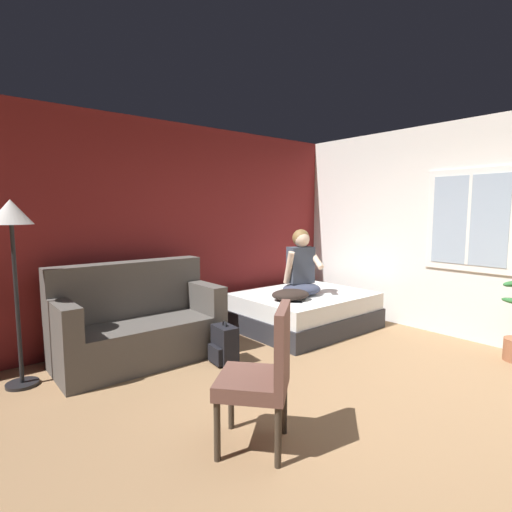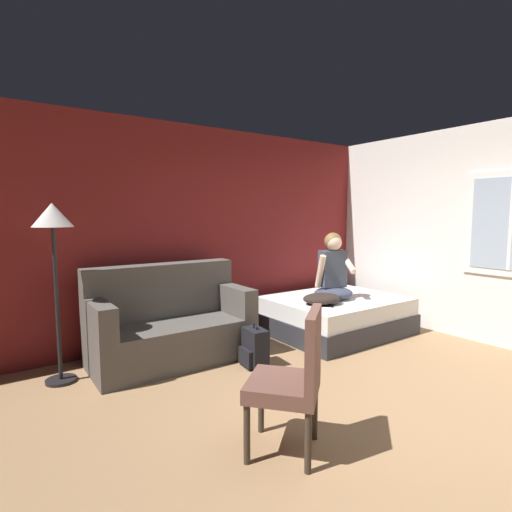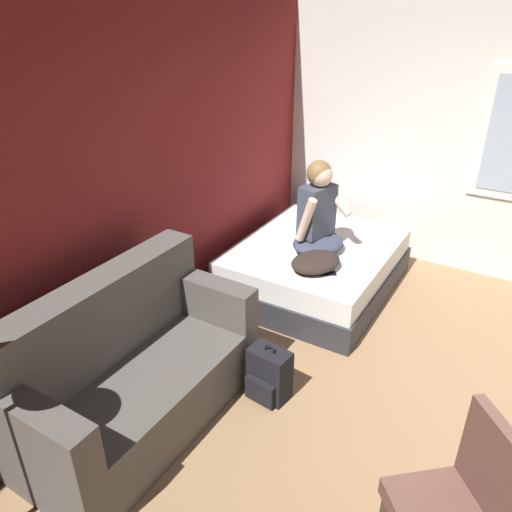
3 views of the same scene
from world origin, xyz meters
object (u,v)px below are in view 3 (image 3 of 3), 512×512
object	(u,v)px
couch	(132,372)
person_seated	(318,216)
cell_phone	(328,274)
bed	(315,267)
throw_pillow	(316,262)
side_chair	(461,505)
backpack	(269,375)

from	to	relation	value
couch	person_seated	distance (m)	2.21
person_seated	cell_phone	world-z (taller)	person_seated
person_seated	bed	bearing A→B (deg)	20.84
throw_pillow	cell_phone	distance (m)	0.15
bed	cell_phone	world-z (taller)	cell_phone
side_chair	backpack	world-z (taller)	side_chair
backpack	throw_pillow	world-z (taller)	throw_pillow
person_seated	cell_phone	size ratio (longest dim) A/B	6.08
bed	cell_phone	size ratio (longest dim) A/B	12.13
bed	throw_pillow	world-z (taller)	throw_pillow
couch	side_chair	size ratio (longest dim) A/B	1.74
person_seated	backpack	bearing A→B (deg)	-167.68
couch	backpack	distance (m)	0.97
person_seated	backpack	world-z (taller)	person_seated
throw_pillow	backpack	bearing A→B (deg)	-171.31
side_chair	cell_phone	bearing A→B (deg)	39.04
throw_pillow	person_seated	bearing A→B (deg)	23.60
backpack	throw_pillow	size ratio (longest dim) A/B	0.95
bed	cell_phone	bearing A→B (deg)	-145.82
bed	backpack	size ratio (longest dim) A/B	3.81
bed	couch	world-z (taller)	couch
couch	throw_pillow	distance (m)	1.87
couch	side_chair	bearing A→B (deg)	-90.47
person_seated	throw_pillow	world-z (taller)	person_seated
bed	throw_pillow	size ratio (longest dim) A/B	3.64
throw_pillow	couch	bearing A→B (deg)	163.95
backpack	cell_phone	distance (m)	1.15
cell_phone	person_seated	bearing A→B (deg)	-177.47
throw_pillow	cell_phone	xyz separation A→B (m)	(-0.03, -0.13, -0.07)
couch	person_seated	size ratio (longest dim) A/B	1.95
side_chair	backpack	distance (m)	1.59
couch	throw_pillow	bearing A→B (deg)	-16.05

